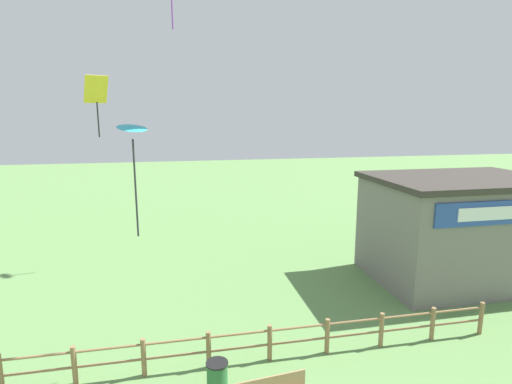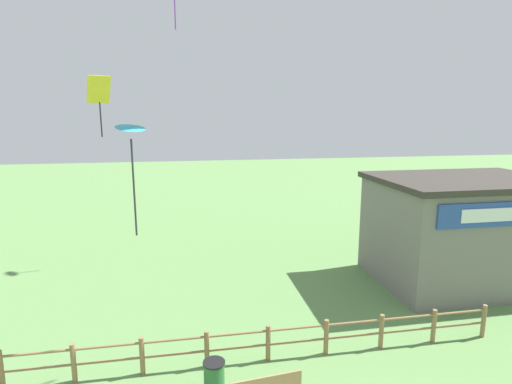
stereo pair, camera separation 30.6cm
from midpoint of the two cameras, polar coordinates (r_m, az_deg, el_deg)
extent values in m
cylinder|color=olive|center=(13.20, -32.03, -20.77)|extent=(0.14, 0.14, 1.11)
cylinder|color=olive|center=(12.66, -23.93, -21.41)|extent=(0.14, 0.14, 1.11)
cylinder|color=olive|center=(12.36, -15.23, -21.65)|extent=(0.14, 0.14, 1.11)
cylinder|color=olive|center=(12.32, -6.28, -21.43)|extent=(0.14, 0.14, 1.11)
cylinder|color=olive|center=(12.53, 2.49, -20.74)|extent=(0.14, 0.14, 1.11)
cylinder|color=olive|center=(13.00, 10.70, -19.69)|extent=(0.14, 0.14, 1.11)
cylinder|color=olive|center=(13.68, 18.11, -18.41)|extent=(0.14, 0.14, 1.11)
cylinder|color=olive|center=(14.55, 24.63, -17.02)|extent=(0.14, 0.14, 1.11)
cylinder|color=olive|center=(15.58, 30.26, -15.63)|extent=(0.14, 0.14, 1.11)
cylinder|color=olive|center=(12.33, 2.50, -19.21)|extent=(14.33, 0.07, 0.07)
cylinder|color=olive|center=(12.56, 2.48, -20.96)|extent=(14.33, 0.07, 0.07)
cube|color=slate|center=(19.50, 27.80, -5.15)|extent=(7.17, 4.94, 4.32)
cube|color=#38332D|center=(19.04, 28.41, 1.47)|extent=(7.47, 5.24, 0.24)
cylinder|color=#2D6B38|center=(11.50, -5.15, -24.89)|extent=(0.54, 0.54, 0.82)
cylinder|color=black|center=(11.26, -5.19, -23.11)|extent=(0.58, 0.58, 0.04)
cone|color=#2DB2C6|center=(10.44, -16.71, 8.91)|extent=(0.99, 0.99, 0.23)
cylinder|color=#2D2D33|center=(10.60, -16.25, 0.53)|extent=(0.05, 0.05, 2.50)
cylinder|color=purple|center=(17.45, -10.98, 24.54)|extent=(0.05, 0.05, 1.69)
cube|color=yellow|center=(15.60, -21.01, 13.49)|extent=(0.94, 0.84, 0.93)
cylinder|color=black|center=(15.58, -20.75, 9.64)|extent=(0.05, 0.05, 1.24)
camera|label=1|loc=(0.15, -89.32, 0.13)|focal=28.00mm
camera|label=2|loc=(0.15, 90.68, -0.13)|focal=28.00mm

